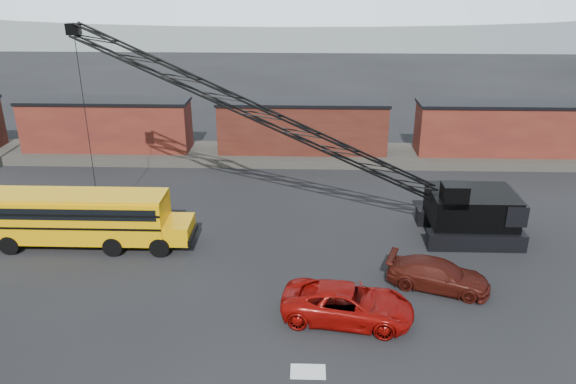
% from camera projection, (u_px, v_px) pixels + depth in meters
% --- Properties ---
extents(ground, '(160.00, 160.00, 0.00)m').
position_uv_depth(ground, '(297.00, 313.00, 26.04)').
color(ground, black).
rests_on(ground, ground).
extents(gravel_berm, '(120.00, 5.00, 0.70)m').
position_uv_depth(gravel_berm, '(302.00, 155.00, 46.24)').
color(gravel_berm, '#4A453D').
rests_on(gravel_berm, ground).
extents(boxcar_west_near, '(13.70, 3.10, 4.17)m').
position_uv_depth(boxcar_west_near, '(107.00, 125.00, 45.81)').
color(boxcar_west_near, '#4B1715').
rests_on(boxcar_west_near, gravel_berm).
extents(boxcar_mid, '(13.70, 3.10, 4.17)m').
position_uv_depth(boxcar_mid, '(302.00, 127.00, 45.32)').
color(boxcar_mid, '#4D1F15').
rests_on(boxcar_mid, gravel_berm).
extents(boxcar_east_near, '(13.70, 3.10, 4.17)m').
position_uv_depth(boxcar_east_near, '(502.00, 128.00, 44.82)').
color(boxcar_east_near, '#4B1715').
rests_on(boxcar_east_near, gravel_berm).
extents(snow_patch, '(1.40, 0.90, 0.02)m').
position_uv_depth(snow_patch, '(308.00, 372.00, 22.33)').
color(snow_patch, silver).
rests_on(snow_patch, ground).
extents(school_bus, '(11.65, 2.65, 3.19)m').
position_uv_depth(school_bus, '(84.00, 217.00, 31.59)').
color(school_bus, '#DC9904').
rests_on(school_bus, ground).
extents(red_pickup, '(6.30, 3.64, 1.65)m').
position_uv_depth(red_pickup, '(348.00, 304.00, 25.31)').
color(red_pickup, '#8C0A06').
rests_on(red_pickup, ground).
extents(maroon_suv, '(5.42, 3.58, 1.46)m').
position_uv_depth(maroon_suv, '(438.00, 275.00, 27.82)').
color(maroon_suv, '#3E100B').
rests_on(maroon_suv, ground).
extents(crawler_crane, '(25.35, 4.20, 12.31)m').
position_uv_depth(crawler_crane, '(299.00, 132.00, 31.49)').
color(crawler_crane, black).
rests_on(crawler_crane, ground).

